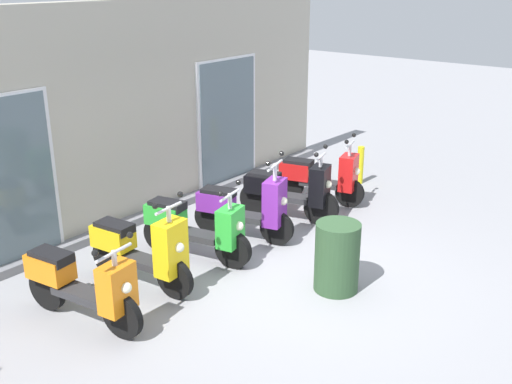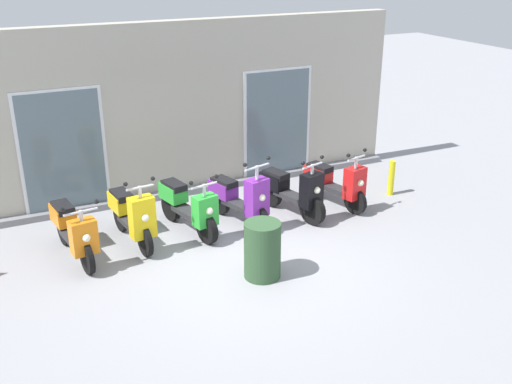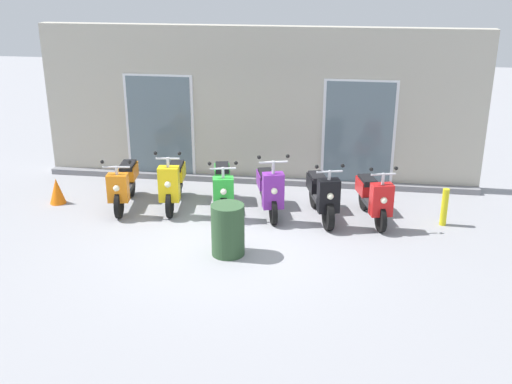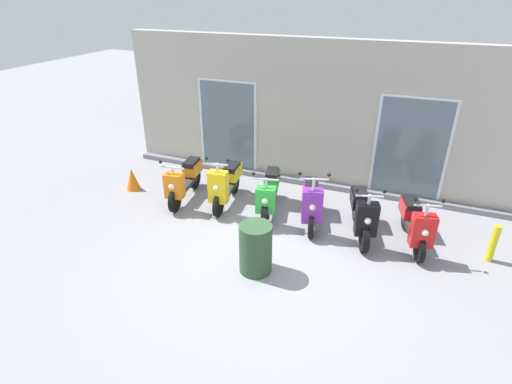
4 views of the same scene
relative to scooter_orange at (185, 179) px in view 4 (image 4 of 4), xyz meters
The scene contains 11 objects.
ground_plane 2.71m from the scooter_orange, 27.93° to the right, with size 40.00×40.00×0.00m, color #939399.
storefront_facade 3.27m from the scooter_orange, 39.88° to the left, with size 9.38×0.50×3.31m.
scooter_orange is the anchor object (origin of this frame).
scooter_yellow 0.96m from the scooter_orange, ahead, with size 0.54×1.58×1.28m.
scooter_green 1.93m from the scooter_orange, ahead, with size 0.69×1.63×1.14m.
scooter_purple 2.85m from the scooter_orange, ahead, with size 0.75×1.51×1.32m.
scooter_black 3.84m from the scooter_orange, ahead, with size 0.73×1.59×1.22m.
scooter_red 4.79m from the scooter_orange, ahead, with size 0.70×1.50×1.20m.
curb_bollard 6.07m from the scooter_orange, ahead, with size 0.12×0.12×0.70m, color yellow.
trash_bin 2.98m from the scooter_orange, 36.58° to the right, with size 0.54×0.54×0.87m, color #2D4C2D.
traffic_cone 1.42m from the scooter_orange, behind, with size 0.32×0.32×0.52m, color orange.
Camera 4 is at (2.08, -5.61, 4.28)m, focal length 28.34 mm.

